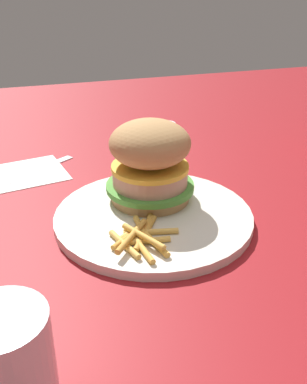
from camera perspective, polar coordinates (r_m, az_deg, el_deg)
ground_plane at (r=0.59m, az=3.00°, el=-3.64°), size 1.60×1.60×0.00m
plate at (r=0.58m, az=-0.00°, el=-3.15°), size 0.25×0.25×0.01m
sandwich at (r=0.59m, az=-0.45°, el=3.92°), size 0.12×0.12×0.11m
fries_pile at (r=0.53m, az=-1.63°, el=-5.54°), size 0.09×0.11×0.01m
napkin at (r=0.75m, az=-15.47°, el=2.39°), size 0.13×0.13×0.00m
fork at (r=0.75m, az=-15.59°, el=2.52°), size 0.15×0.11×0.00m
drink_glass at (r=0.36m, az=-17.73°, el=-21.17°), size 0.07×0.07×0.09m
salt_shaker at (r=0.79m, az=1.74°, el=6.84°), size 0.03×0.03×0.06m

